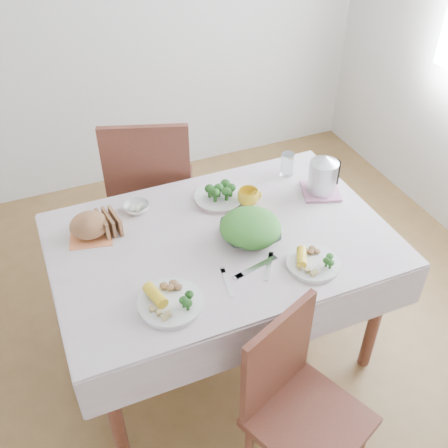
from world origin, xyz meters
name	(u,v)px	position (x,y,z in m)	size (l,w,h in m)	color
floor	(222,344)	(0.00, 0.00, 0.00)	(3.60, 3.60, 0.00)	olive
dining_table	(222,297)	(0.00, 0.00, 0.38)	(1.40, 0.90, 0.75)	brown
tablecloth	(222,239)	(0.00, 0.00, 0.76)	(1.50, 1.00, 0.01)	beige
chair_near	(311,416)	(0.04, -0.78, 0.47)	(0.40, 0.40, 0.88)	brown
chair_far	(154,197)	(-0.10, 0.82, 0.46)	(0.47, 0.47, 1.05)	brown
salad_bowl	(250,233)	(0.11, -0.06, 0.79)	(0.26, 0.26, 0.06)	white
dinner_plate_left	(170,303)	(-0.34, -0.29, 0.77)	(0.26, 0.26, 0.02)	white
dinner_plate_right	(313,263)	(0.29, -0.31, 0.77)	(0.23, 0.23, 0.02)	white
broccoli_plate	(219,198)	(0.10, 0.27, 0.77)	(0.24, 0.24, 0.02)	beige
napkin	(91,234)	(-0.54, 0.25, 0.76)	(0.19, 0.19, 0.00)	#FA894F
bread_loaf	(89,225)	(-0.54, 0.25, 0.82)	(0.17, 0.17, 0.10)	brown
fruit_bowl	(137,207)	(-0.30, 0.34, 0.78)	(0.12, 0.12, 0.04)	white
yellow_mug	(248,197)	(0.21, 0.18, 0.80)	(0.10, 0.10, 0.08)	yellow
glass_tumbler	(287,164)	(0.51, 0.34, 0.83)	(0.07, 0.07, 0.13)	white
pink_tray	(321,191)	(0.59, 0.13, 0.77)	(0.18, 0.18, 0.01)	#CB7CA2
electric_kettle	(323,172)	(0.59, 0.13, 0.88)	(0.14, 0.14, 0.20)	#B2B5BA
fork_left	(227,282)	(-0.09, -0.27, 0.76)	(0.02, 0.16, 0.00)	silver
fork_right	(269,267)	(0.11, -0.25, 0.76)	(0.02, 0.17, 0.00)	silver
knife	(256,267)	(0.06, -0.23, 0.76)	(0.03, 0.22, 0.00)	silver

